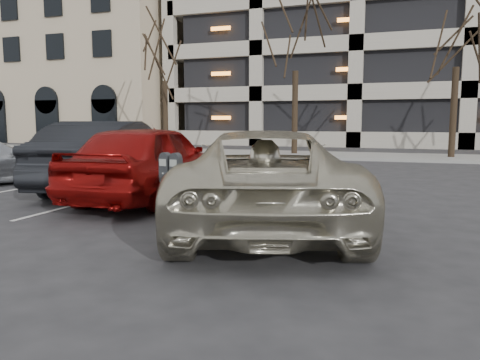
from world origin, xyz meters
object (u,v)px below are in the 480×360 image
at_px(car_dark, 111,156).
at_px(tree_c, 459,9).
at_px(tree_a, 164,36).
at_px(car_red, 150,162).
at_px(parking_meter, 171,177).
at_px(suv_silver, 264,178).
at_px(tree_b, 296,18).

bearing_deg(car_dark, tree_c, -135.03).
xyz_separation_m(tree_a, car_red, (6.92, -13.60, -5.23)).
bearing_deg(parking_meter, suv_silver, 76.71).
distance_m(suv_silver, car_red, 3.38).
xyz_separation_m(tree_b, car_red, (-0.08, -13.60, -5.68)).
bearing_deg(parking_meter, tree_a, 128.44).
xyz_separation_m(tree_a, parking_meter, (9.15, -16.93, -5.09)).
height_order(parking_meter, suv_silver, suv_silver).
xyz_separation_m(tree_a, tree_b, (7.00, 0.00, 0.46)).
bearing_deg(tree_b, tree_a, 180.00).
distance_m(tree_a, suv_silver, 18.88).
bearing_deg(car_red, tree_b, -94.09).
relative_size(tree_c, car_red, 1.83).
xyz_separation_m(tree_c, parking_meter, (-4.85, -16.93, -5.43)).
relative_size(tree_c, parking_meter, 7.07).
relative_size(tree_b, parking_meter, 7.20).
distance_m(tree_a, car_dark, 14.58).
bearing_deg(parking_meter, car_dark, 142.03).
height_order(tree_b, parking_meter, tree_b).
bearing_deg(tree_c, tree_b, 180.00).
relative_size(suv_silver, car_dark, 1.19).
relative_size(parking_meter, suv_silver, 0.21).
height_order(tree_c, car_dark, tree_c).
height_order(tree_a, car_red, tree_a).
bearing_deg(suv_silver, tree_a, -74.56).
distance_m(parking_meter, suv_silver, 1.91).
bearing_deg(tree_c, suv_silver, -105.09).
height_order(parking_meter, car_dark, car_dark).
bearing_deg(parking_meter, car_red, 133.85).
relative_size(tree_a, car_red, 1.74).
bearing_deg(suv_silver, tree_c, -122.79).
distance_m(tree_b, suv_silver, 16.48).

